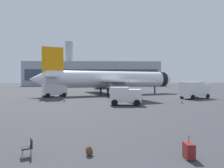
{
  "coord_description": "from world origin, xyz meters",
  "views": [
    {
      "loc": [
        -0.41,
        -4.17,
        3.74
      ],
      "look_at": [
        0.28,
        25.64,
        3.0
      ],
      "focal_mm": 31.78,
      "sensor_mm": 36.0,
      "label": 1
    }
  ],
  "objects_px": {
    "safety_cone_mid": "(64,100)",
    "traveller_backpack": "(89,151)",
    "gate_chair": "(28,146)",
    "rolling_suitcase": "(189,150)",
    "service_truck": "(54,89)",
    "airplane_at_gate": "(111,79)",
    "cargo_van": "(125,95)",
    "fuel_truck": "(195,89)",
    "safety_cone_near": "(182,101)"
  },
  "relations": [
    {
      "from": "airplane_at_gate",
      "to": "safety_cone_mid",
      "type": "relative_size",
      "value": 49.84
    },
    {
      "from": "fuel_truck",
      "to": "safety_cone_near",
      "type": "bearing_deg",
      "value": -125.68
    },
    {
      "from": "safety_cone_mid",
      "to": "gate_chair",
      "type": "relative_size",
      "value": 0.81
    },
    {
      "from": "airplane_at_gate",
      "to": "gate_chair",
      "type": "distance_m",
      "value": 37.68
    },
    {
      "from": "service_truck",
      "to": "safety_cone_near",
      "type": "bearing_deg",
      "value": -26.82
    },
    {
      "from": "cargo_van",
      "to": "safety_cone_near",
      "type": "xyz_separation_m",
      "value": [
        8.97,
        1.97,
        -1.09
      ]
    },
    {
      "from": "airplane_at_gate",
      "to": "gate_chair",
      "type": "height_order",
      "value": "airplane_at_gate"
    },
    {
      "from": "airplane_at_gate",
      "to": "rolling_suitcase",
      "type": "bearing_deg",
      "value": -85.55
    },
    {
      "from": "rolling_suitcase",
      "to": "service_truck",
      "type": "bearing_deg",
      "value": 114.7
    },
    {
      "from": "fuel_truck",
      "to": "cargo_van",
      "type": "distance_m",
      "value": 16.9
    },
    {
      "from": "safety_cone_mid",
      "to": "traveller_backpack",
      "type": "relative_size",
      "value": 1.44
    },
    {
      "from": "traveller_backpack",
      "to": "cargo_van",
      "type": "bearing_deg",
      "value": 79.63
    },
    {
      "from": "rolling_suitcase",
      "to": "gate_chair",
      "type": "distance_m",
      "value": 7.65
    },
    {
      "from": "safety_cone_mid",
      "to": "traveller_backpack",
      "type": "bearing_deg",
      "value": -74.91
    },
    {
      "from": "fuel_truck",
      "to": "safety_cone_near",
      "type": "distance_m",
      "value": 9.03
    },
    {
      "from": "traveller_backpack",
      "to": "airplane_at_gate",
      "type": "bearing_deg",
      "value": 87.27
    },
    {
      "from": "safety_cone_mid",
      "to": "rolling_suitcase",
      "type": "height_order",
      "value": "rolling_suitcase"
    },
    {
      "from": "safety_cone_mid",
      "to": "traveller_backpack",
      "type": "height_order",
      "value": "safety_cone_mid"
    },
    {
      "from": "airplane_at_gate",
      "to": "safety_cone_mid",
      "type": "height_order",
      "value": "airplane_at_gate"
    },
    {
      "from": "fuel_truck",
      "to": "gate_chair",
      "type": "height_order",
      "value": "fuel_truck"
    },
    {
      "from": "safety_cone_near",
      "to": "safety_cone_mid",
      "type": "height_order",
      "value": "safety_cone_near"
    },
    {
      "from": "safety_cone_near",
      "to": "service_truck",
      "type": "bearing_deg",
      "value": 153.18
    },
    {
      "from": "safety_cone_near",
      "to": "rolling_suitcase",
      "type": "height_order",
      "value": "rolling_suitcase"
    },
    {
      "from": "airplane_at_gate",
      "to": "gate_chair",
      "type": "relative_size",
      "value": 40.15
    },
    {
      "from": "airplane_at_gate",
      "to": "traveller_backpack",
      "type": "relative_size",
      "value": 71.93
    },
    {
      "from": "fuel_truck",
      "to": "safety_cone_mid",
      "type": "distance_m",
      "value": 24.28
    },
    {
      "from": "safety_cone_mid",
      "to": "cargo_van",
      "type": "bearing_deg",
      "value": -24.06
    },
    {
      "from": "safety_cone_mid",
      "to": "traveller_backpack",
      "type": "distance_m",
      "value": 23.66
    },
    {
      "from": "fuel_truck",
      "to": "traveller_backpack",
      "type": "xyz_separation_m",
      "value": [
        -17.57,
        -27.79,
        -1.54
      ]
    },
    {
      "from": "service_truck",
      "to": "cargo_van",
      "type": "bearing_deg",
      "value": -44.52
    },
    {
      "from": "service_truck",
      "to": "airplane_at_gate",
      "type": "bearing_deg",
      "value": 23.53
    },
    {
      "from": "safety_cone_mid",
      "to": "gate_chair",
      "type": "bearing_deg",
      "value": -81.95
    },
    {
      "from": "gate_chair",
      "to": "rolling_suitcase",
      "type": "bearing_deg",
      "value": -3.29
    },
    {
      "from": "service_truck",
      "to": "fuel_truck",
      "type": "height_order",
      "value": "fuel_truck"
    },
    {
      "from": "service_truck",
      "to": "gate_chair",
      "type": "distance_m",
      "value": 32.87
    },
    {
      "from": "fuel_truck",
      "to": "rolling_suitcase",
      "type": "distance_m",
      "value": 31.11
    },
    {
      "from": "fuel_truck",
      "to": "service_truck",
      "type": "bearing_deg",
      "value": 171.45
    },
    {
      "from": "gate_chair",
      "to": "cargo_van",
      "type": "bearing_deg",
      "value": 71.26
    },
    {
      "from": "traveller_backpack",
      "to": "safety_cone_near",
      "type": "bearing_deg",
      "value": 58.96
    },
    {
      "from": "gate_chair",
      "to": "fuel_truck",
      "type": "bearing_deg",
      "value": 53.66
    },
    {
      "from": "airplane_at_gate",
      "to": "service_truck",
      "type": "relative_size",
      "value": 6.57
    },
    {
      "from": "safety_cone_mid",
      "to": "airplane_at_gate",
      "type": "bearing_deg",
      "value": 61.05
    },
    {
      "from": "service_truck",
      "to": "fuel_truck",
      "type": "relative_size",
      "value": 0.82
    },
    {
      "from": "fuel_truck",
      "to": "traveller_backpack",
      "type": "distance_m",
      "value": 32.91
    },
    {
      "from": "safety_cone_near",
      "to": "traveller_backpack",
      "type": "height_order",
      "value": "safety_cone_near"
    },
    {
      "from": "fuel_truck",
      "to": "safety_cone_mid",
      "type": "height_order",
      "value": "fuel_truck"
    },
    {
      "from": "cargo_van",
      "to": "rolling_suitcase",
      "type": "distance_m",
      "value": 19.15
    },
    {
      "from": "airplane_at_gate",
      "to": "service_truck",
      "type": "bearing_deg",
      "value": -156.47
    },
    {
      "from": "safety_cone_mid",
      "to": "traveller_backpack",
      "type": "xyz_separation_m",
      "value": [
        6.16,
        -22.84,
        -0.11
      ]
    },
    {
      "from": "airplane_at_gate",
      "to": "gate_chair",
      "type": "bearing_deg",
      "value": -97.19
    }
  ]
}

